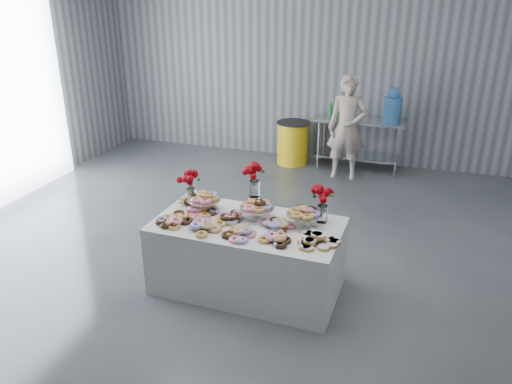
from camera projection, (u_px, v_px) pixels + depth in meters
ground at (233, 285)px, 5.36m from camera, size 9.00×9.00×0.00m
room_walls at (202, 27)px, 4.48m from camera, size 8.04×9.04×4.02m
display_table at (248, 256)px, 5.20m from camera, size 1.93×1.05×0.75m
prep_table at (359, 135)px, 8.49m from camera, size 1.50×0.60×0.90m
donut_mounds at (246, 222)px, 5.00m from camera, size 1.83×0.85×0.09m
cake_stand_left at (204, 198)px, 5.31m from camera, size 0.36×0.36×0.17m
cake_stand_mid at (257, 206)px, 5.12m from camera, size 0.36×0.36×0.17m
cake_stand_right at (304, 213)px, 4.96m from camera, size 0.36×0.36×0.17m
danish_pile at (316, 237)px, 4.67m from camera, size 0.48×0.48×0.11m
bouquet_left at (191, 179)px, 5.39m from camera, size 0.26×0.26×0.42m
bouquet_right at (323, 195)px, 4.98m from camera, size 0.26×0.26×0.42m
bouquet_center at (255, 176)px, 5.23m from camera, size 0.26×0.26×0.57m
water_jug at (393, 106)px, 8.14m from camera, size 0.28×0.28×0.55m
drink_bottles at (341, 111)px, 8.33m from camera, size 0.54×0.08×0.27m
person at (347, 128)px, 8.06m from camera, size 0.65×0.45×1.69m
trash_barrel at (293, 143)px, 8.89m from camera, size 0.59×0.59×0.75m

